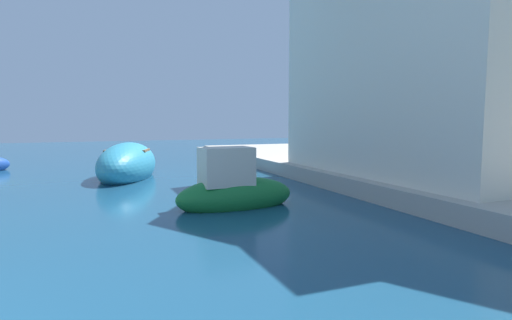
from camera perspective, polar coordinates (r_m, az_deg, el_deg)
moored_boat_2 at (r=16.33m, az=-17.37°, el=-0.64°), size 3.29×5.08×1.71m
moored_boat_3 at (r=10.28m, az=-3.13°, el=-4.13°), size 3.09×1.22×1.73m
waterfront_building_main at (r=14.32m, az=22.22°, el=13.78°), size 5.40×9.19×7.54m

